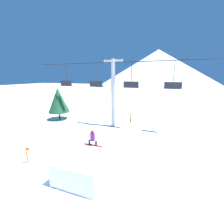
# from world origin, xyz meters

# --- Properties ---
(ground_plane) EXTENTS (220.00, 220.00, 0.00)m
(ground_plane) POSITION_xyz_m (0.00, 0.00, 0.00)
(ground_plane) COLOR white
(mountain_ridge) EXTENTS (64.68, 64.68, 19.21)m
(mountain_ridge) POSITION_xyz_m (0.00, 73.14, 9.60)
(mountain_ridge) COLOR silver
(mountain_ridge) RESTS_ON ground_plane
(snow_ramp) EXTENTS (2.98, 3.58, 1.46)m
(snow_ramp) POSITION_xyz_m (1.45, 0.21, 0.73)
(snow_ramp) COLOR white
(snow_ramp) RESTS_ON ground_plane
(snowboarder) EXTENTS (1.57, 0.35, 1.19)m
(snowboarder) POSITION_xyz_m (1.21, 1.59, 2.04)
(snowboarder) COLOR #B22D2D
(snowboarder) RESTS_ON snow_ramp
(chairlift) EXTENTS (21.67, 0.49, 8.47)m
(chairlift) POSITION_xyz_m (-0.38, 10.23, 4.88)
(chairlift) COLOR #B2B2B7
(chairlift) RESTS_ON ground_plane
(pine_tree_near) EXTENTS (3.12, 3.12, 4.80)m
(pine_tree_near) POSITION_xyz_m (-9.26, 10.53, 2.96)
(pine_tree_near) COLOR #4C3823
(pine_tree_near) RESTS_ON ground_plane
(trail_marker) EXTENTS (0.41, 0.10, 1.33)m
(trail_marker) POSITION_xyz_m (-3.41, -0.19, 0.72)
(trail_marker) COLOR orange
(trail_marker) RESTS_ON ground_plane
(distant_skier) EXTENTS (0.24, 0.24, 1.23)m
(distant_skier) POSITION_xyz_m (1.36, 12.85, 0.67)
(distant_skier) COLOR black
(distant_skier) RESTS_ON ground_plane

